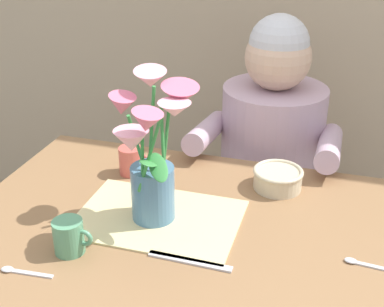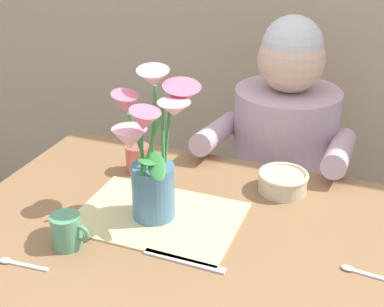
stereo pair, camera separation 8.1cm
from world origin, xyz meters
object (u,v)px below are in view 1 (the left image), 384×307
object	(u,v)px
ceramic_bowl	(278,178)
coffee_cup	(132,161)
dinner_knife	(190,261)
seated_person	(269,180)
tea_cup	(69,237)
flower_vase	(153,152)

from	to	relation	value
ceramic_bowl	coffee_cup	bearing A→B (deg)	-174.78
ceramic_bowl	dinner_knife	distance (m)	0.40
seated_person	coffee_cup	xyz separation A→B (m)	(-0.34, -0.39, 0.22)
seated_person	tea_cup	size ratio (longest dim) A/B	12.20
seated_person	ceramic_bowl	distance (m)	0.42
flower_vase	ceramic_bowl	distance (m)	0.39
dinner_knife	tea_cup	bearing A→B (deg)	-170.17
tea_cup	seated_person	bearing A→B (deg)	66.83
flower_vase	tea_cup	size ratio (longest dim) A/B	3.89
flower_vase	dinner_knife	distance (m)	0.26
flower_vase	dinner_knife	bearing A→B (deg)	-46.73
ceramic_bowl	tea_cup	bearing A→B (deg)	-133.69
dinner_knife	tea_cup	distance (m)	0.27
flower_vase	tea_cup	bearing A→B (deg)	-126.26
seated_person	flower_vase	world-z (taller)	seated_person
flower_vase	tea_cup	xyz separation A→B (m)	(-0.13, -0.18, -0.14)
seated_person	tea_cup	world-z (taller)	seated_person
seated_person	coffee_cup	distance (m)	0.56
flower_vase	tea_cup	distance (m)	0.27
ceramic_bowl	tea_cup	size ratio (longest dim) A/B	1.46
tea_cup	coffee_cup	size ratio (longest dim) A/B	1.00
ceramic_bowl	dinner_knife	bearing A→B (deg)	-109.36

